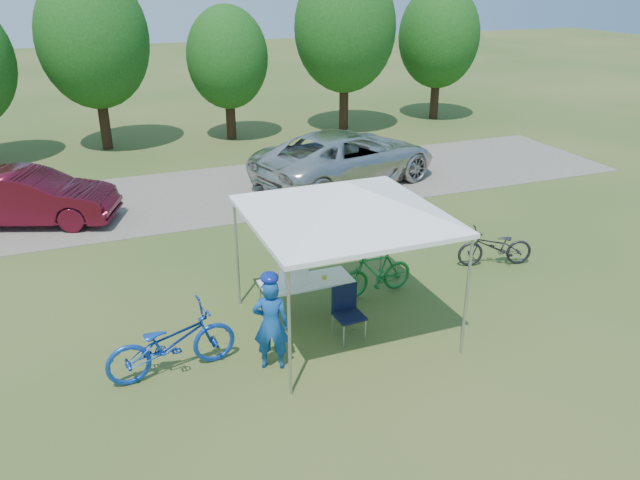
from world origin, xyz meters
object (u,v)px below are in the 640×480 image
(folding_table, at_px, (306,283))
(bike_dark, at_px, (495,247))
(minivan, at_px, (347,157))
(folding_chair, at_px, (347,308))
(bike_green, at_px, (376,272))
(cyclist, at_px, (271,324))
(bike_blue, at_px, (171,342))
(sedan, at_px, (30,197))
(cooler, at_px, (294,274))

(folding_table, relative_size, bike_dark, 1.03)
(folding_table, bearing_deg, minivan, 60.88)
(folding_table, relative_size, folding_chair, 1.81)
(folding_chair, bearing_deg, bike_green, 42.55)
(folding_chair, xyz_separation_m, cyclist, (-1.49, -0.42, 0.24))
(bike_dark, bearing_deg, minivan, -157.72)
(cyclist, xyz_separation_m, bike_blue, (-1.50, 0.43, -0.24))
(bike_dark, bearing_deg, sedan, -108.15)
(cyclist, bearing_deg, bike_green, -127.10)
(folding_table, height_order, folding_chair, folding_chair)
(cooler, height_order, bike_dark, cooler)
(folding_table, xyz_separation_m, cooler, (-0.24, -0.00, 0.22))
(cyclist, distance_m, bike_green, 3.11)
(bike_blue, distance_m, minivan, 10.02)
(cooler, height_order, bike_blue, bike_blue)
(folding_chair, xyz_separation_m, bike_blue, (-2.99, 0.01, -0.01))
(bike_dark, bearing_deg, folding_chair, -55.15)
(folding_table, distance_m, bike_blue, 2.76)
(cyclist, xyz_separation_m, bike_dark, (5.60, 1.85, -0.35))
(cooler, xyz_separation_m, minivan, (4.02, 6.79, -0.04))
(folding_chair, distance_m, bike_dark, 4.35)
(bike_blue, xyz_separation_m, bike_dark, (7.10, 1.42, -0.11))
(cooler, relative_size, bike_dark, 0.30)
(bike_blue, xyz_separation_m, sedan, (-2.23, 7.68, 0.16))
(folding_chair, bearing_deg, cooler, 120.21)
(bike_blue, height_order, sedan, sedan)
(bike_blue, xyz_separation_m, minivan, (6.37, 7.72, 0.28))
(bike_blue, bearing_deg, folding_table, -76.52)
(folding_table, height_order, bike_dark, bike_dark)
(bike_green, height_order, sedan, sedan)
(bike_dark, xyz_separation_m, minivan, (-0.73, 6.31, 0.39))
(bike_blue, bearing_deg, sedan, 9.78)
(cooler, distance_m, bike_blue, 2.55)
(folding_chair, distance_m, minivan, 8.44)
(folding_table, relative_size, cooler, 3.47)
(folding_chair, xyz_separation_m, minivan, (3.38, 7.73, 0.28))
(cyclist, xyz_separation_m, sedan, (-3.73, 8.11, -0.08))
(bike_green, relative_size, minivan, 0.27)
(cyclist, bearing_deg, folding_chair, -142.77)
(cooler, bearing_deg, folding_table, 0.00)
(folding_table, xyz_separation_m, bike_green, (1.55, 0.25, -0.18))
(sedan, bearing_deg, minivan, -69.74)
(cyclist, distance_m, minivan, 9.50)
(sedan, bearing_deg, cooler, -125.81)
(cyclist, height_order, minivan, minivan)
(bike_green, distance_m, bike_dark, 2.97)
(bike_blue, bearing_deg, folding_chair, -96.58)
(cooler, distance_m, bike_dark, 4.79)
(bike_blue, distance_m, bike_green, 4.31)
(folding_table, distance_m, cooler, 0.32)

